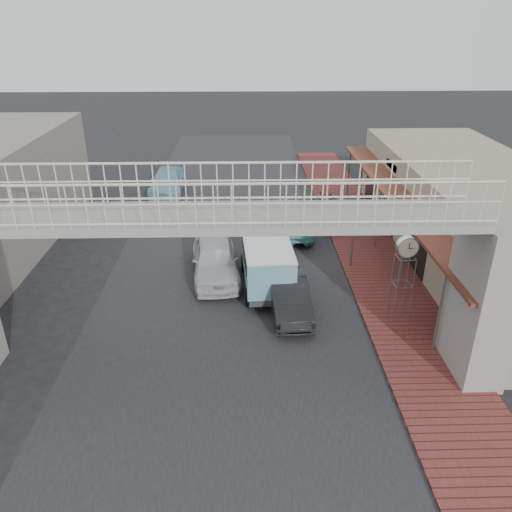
{
  "coord_description": "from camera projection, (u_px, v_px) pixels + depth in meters",
  "views": [
    {
      "loc": [
        0.74,
        -16.32,
        9.92
      ],
      "look_at": [
        1.16,
        0.53,
        1.8
      ],
      "focal_mm": 35.0,
      "sensor_mm": 36.0,
      "label": 1
    }
  ],
  "objects": [
    {
      "name": "white_hatchback",
      "position": [
        215.0,
        259.0,
        20.75
      ],
      "size": [
        2.34,
        4.81,
        1.58
      ],
      "primitive_type": "imported",
      "rotation": [
        0.0,
        0.0,
        0.1
      ],
      "color": "silver",
      "rests_on": "ground"
    },
    {
      "name": "road_strip",
      "position": [
        226.0,
        305.0,
        18.98
      ],
      "size": [
        10.0,
        60.0,
        0.01
      ],
      "primitive_type": "cube",
      "color": "black",
      "rests_on": "ground"
    },
    {
      "name": "ground",
      "position": [
        226.0,
        305.0,
        18.98
      ],
      "size": [
        120.0,
        120.0,
        0.0
      ],
      "primitive_type": "plane",
      "color": "black",
      "rests_on": "ground"
    },
    {
      "name": "arrow_sign",
      "position": [
        373.0,
        214.0,
        20.74
      ],
      "size": [
        1.71,
        1.08,
        2.98
      ],
      "rotation": [
        0.0,
        0.0,
        0.01
      ],
      "color": "#59595B",
      "rests_on": "sidewalk"
    },
    {
      "name": "angkot_van",
      "position": [
        267.0,
        259.0,
        19.63
      ],
      "size": [
        2.09,
        4.21,
        2.02
      ],
      "rotation": [
        0.0,
        0.0,
        0.06
      ],
      "color": "black",
      "rests_on": "ground"
    },
    {
      "name": "footbridge",
      "position": [
        219.0,
        282.0,
        14.0
      ],
      "size": [
        16.4,
        2.4,
        6.34
      ],
      "color": "gray",
      "rests_on": "ground"
    },
    {
      "name": "angkot_curb",
      "position": [
        286.0,
        216.0,
        25.34
      ],
      "size": [
        2.69,
        5.5,
        1.5
      ],
      "primitive_type": "imported",
      "rotation": [
        0.0,
        0.0,
        3.1
      ],
      "color": "#76C5CC",
      "rests_on": "ground"
    },
    {
      "name": "street_clock",
      "position": [
        407.0,
        251.0,
        17.04
      ],
      "size": [
        0.78,
        0.65,
        3.12
      ],
      "rotation": [
        0.0,
        0.0,
        0.08
      ],
      "color": "#59595B",
      "rests_on": "sidewalk"
    },
    {
      "name": "motorcycle_near",
      "position": [
        339.0,
        225.0,
        24.65
      ],
      "size": [
        2.0,
        1.02,
        1.0
      ],
      "primitive_type": "imported",
      "rotation": [
        0.0,
        0.0,
        1.77
      ],
      "color": "black",
      "rests_on": "sidewalk"
    },
    {
      "name": "sidewalk",
      "position": [
        376.0,
        266.0,
        21.81
      ],
      "size": [
        3.0,
        40.0,
        0.1
      ],
      "primitive_type": "cube",
      "color": "brown",
      "rests_on": "ground"
    },
    {
      "name": "motorcycle_far",
      "position": [
        325.0,
        200.0,
        28.22
      ],
      "size": [
        1.57,
        0.74,
        0.91
      ],
      "primitive_type": "imported",
      "rotation": [
        0.0,
        0.0,
        1.36
      ],
      "color": "black",
      "rests_on": "sidewalk"
    },
    {
      "name": "shophouse_row",
      "position": [
        476.0,
        215.0,
        21.96
      ],
      "size": [
        7.2,
        18.0,
        4.0
      ],
      "color": "gray",
      "rests_on": "ground"
    },
    {
      "name": "angkot_far",
      "position": [
        168.0,
        181.0,
        30.89
      ],
      "size": [
        1.97,
        4.79,
        1.39
      ],
      "primitive_type": "imported",
      "rotation": [
        0.0,
        0.0,
        0.0
      ],
      "color": "#6FAAC0",
      "rests_on": "ground"
    },
    {
      "name": "dark_sedan",
      "position": [
        289.0,
        296.0,
        18.32
      ],
      "size": [
        1.53,
        3.93,
        1.28
      ],
      "primitive_type": "imported",
      "rotation": [
        0.0,
        0.0,
        0.05
      ],
      "color": "black",
      "rests_on": "ground"
    }
  ]
}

